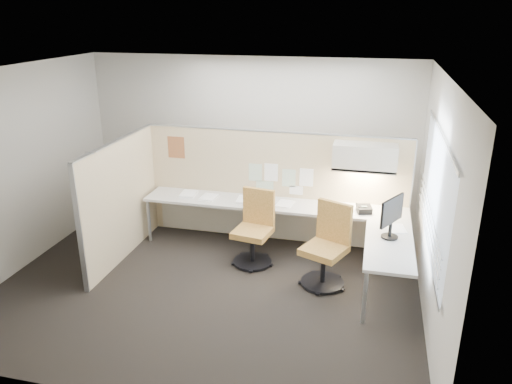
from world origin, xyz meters
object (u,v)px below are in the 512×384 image
(monitor, at_px, (392,215))
(phone, at_px, (364,209))
(chair_left, at_px, (255,230))
(desk, at_px, (293,217))
(chair_right, at_px, (327,248))

(monitor, bearing_deg, phone, 53.14)
(chair_left, xyz_separation_m, monitor, (1.86, -0.31, 0.55))
(desk, relative_size, phone, 15.83)
(desk, relative_size, chair_right, 3.63)
(chair_right, distance_m, monitor, 0.95)
(monitor, distance_m, phone, 0.90)
(chair_right, bearing_deg, phone, 85.94)
(desk, distance_m, monitor, 1.60)
(desk, bearing_deg, monitor, -26.91)
(phone, bearing_deg, chair_right, -132.88)
(chair_left, height_order, chair_right, chair_right)
(monitor, bearing_deg, chair_right, 122.36)
(phone, bearing_deg, chair_left, -178.24)
(desk, relative_size, chair_left, 3.75)
(desk, xyz_separation_m, phone, (1.01, 0.09, 0.18))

